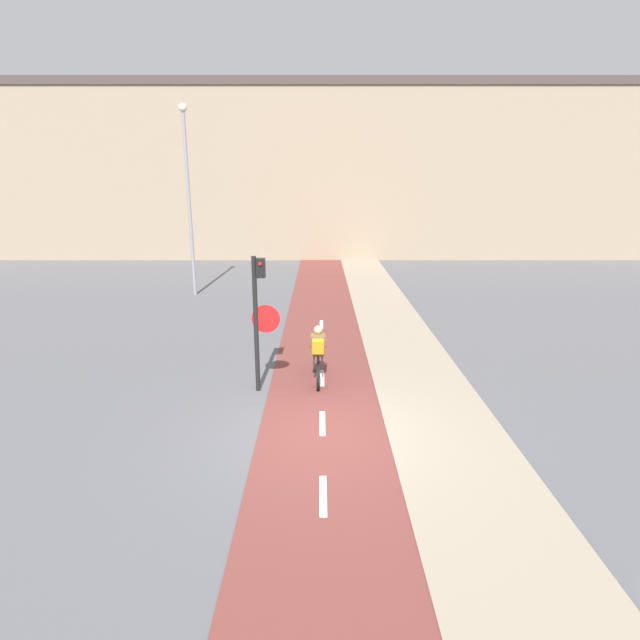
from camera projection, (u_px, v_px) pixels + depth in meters
The scene contains 7 objects.
ground_plane at pixel (321, 436), 9.98m from camera, with size 120.00×120.00×0.00m, color #5B5B60.
bike_lane at pixel (321, 435), 9.98m from camera, with size 2.59×60.00×0.02m.
sidewalk_strip at pixel (445, 434), 9.98m from camera, with size 2.40×60.00×0.05m.
building_row_background at pixel (319, 173), 33.25m from camera, with size 60.00×5.20×10.97m.
traffic_light_pole at pixel (257, 310), 11.61m from camera, with size 0.67×0.25×3.28m.
street_lamp_far at pixel (186, 184), 21.15m from camera, with size 0.36×0.36×8.01m.
cyclist_near at pixel (316, 355), 12.48m from camera, with size 0.46×1.75×1.48m.
Camera 1 is at (-0.05, -8.99, 4.90)m, focal length 28.00 mm.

